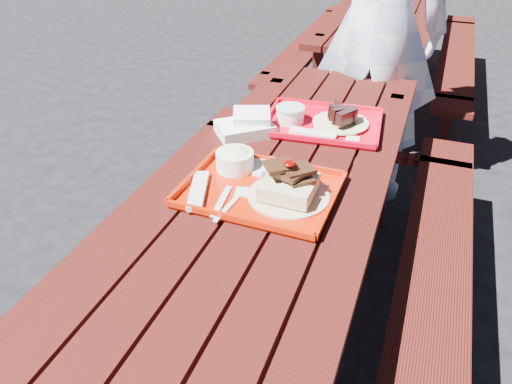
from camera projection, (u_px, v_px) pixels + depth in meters
ground at (268, 337)px, 2.09m from camera, size 60.00×60.00×0.00m
picnic_table_near at (271, 231)px, 1.79m from camera, size 1.41×2.40×0.75m
picnic_table_far at (384, 31)px, 3.99m from camera, size 1.41×2.40×0.75m
near_tray at (262, 180)px, 1.65m from camera, size 0.50×0.43×0.16m
far_tray at (321, 121)px, 2.06m from camera, size 0.50×0.41×0.08m
white_cloth at (247, 125)px, 2.00m from camera, size 0.26×0.26×0.09m
person at (378, 27)px, 2.57m from camera, size 0.70×0.46×1.93m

